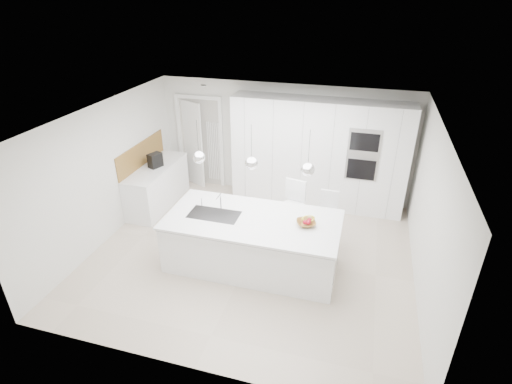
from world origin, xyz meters
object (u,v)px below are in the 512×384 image
(bar_stool_left, at_px, (293,215))
(bar_stool_right, at_px, (327,220))
(fruit_bowl, at_px, (306,223))
(espresso_machine, at_px, (155,160))
(island_base, at_px, (252,244))

(bar_stool_left, bearing_deg, bar_stool_right, 25.33)
(fruit_bowl, height_order, bar_stool_left, bar_stool_left)
(espresso_machine, bearing_deg, fruit_bowl, -0.37)
(island_base, height_order, bar_stool_right, bar_stool_right)
(island_base, xyz_separation_m, fruit_bowl, (0.87, 0.09, 0.51))
(island_base, xyz_separation_m, espresso_machine, (-2.53, 1.50, 0.62))
(island_base, relative_size, bar_stool_right, 2.71)
(island_base, distance_m, bar_stool_right, 1.50)
(bar_stool_left, bearing_deg, island_base, -110.22)
(fruit_bowl, bearing_deg, island_base, -173.93)
(fruit_bowl, relative_size, bar_stool_right, 0.29)
(espresso_machine, distance_m, bar_stool_right, 3.72)
(fruit_bowl, distance_m, bar_stool_left, 0.89)
(espresso_machine, bearing_deg, island_base, -8.51)
(bar_stool_left, bearing_deg, espresso_machine, 179.32)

